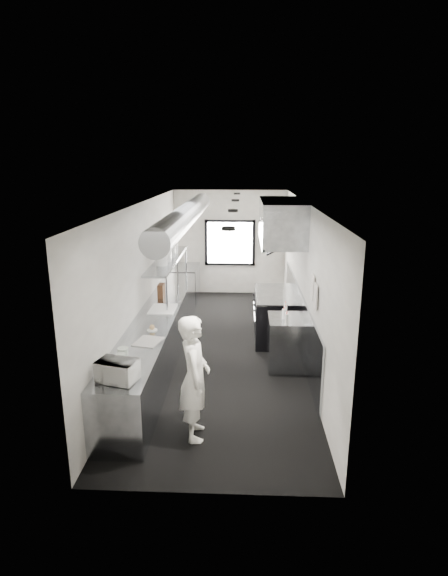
# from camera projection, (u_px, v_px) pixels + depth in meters

# --- Properties ---
(floor) EXTENTS (3.00, 8.00, 0.01)m
(floor) POSITION_uv_depth(u_px,v_px,m) (223.00, 349.00, 8.85)
(floor) COLOR black
(floor) RESTS_ON ground
(ceiling) EXTENTS (3.00, 8.00, 0.01)m
(ceiling) POSITION_uv_depth(u_px,v_px,m) (223.00, 203.00, 8.10)
(ceiling) COLOR silver
(ceiling) RESTS_ON wall_back
(wall_back) EXTENTS (3.00, 0.02, 2.80)m
(wall_back) POSITION_uv_depth(u_px,v_px,m) (230.00, 243.00, 12.33)
(wall_back) COLOR silver
(wall_back) RESTS_ON floor
(wall_front) EXTENTS (3.00, 0.02, 2.80)m
(wall_front) POSITION_uv_depth(u_px,v_px,m) (205.00, 377.00, 4.63)
(wall_front) COLOR silver
(wall_front) RESTS_ON floor
(wall_left) EXTENTS (0.02, 8.00, 2.80)m
(wall_left) POSITION_uv_depth(u_px,v_px,m) (143.00, 278.00, 8.54)
(wall_left) COLOR silver
(wall_left) RESTS_ON floor
(wall_right) EXTENTS (0.02, 8.00, 2.80)m
(wall_right) POSITION_uv_depth(u_px,v_px,m) (304.00, 280.00, 8.41)
(wall_right) COLOR silver
(wall_right) RESTS_ON floor
(wall_cladding) EXTENTS (0.03, 5.50, 1.10)m
(wall_cladding) POSITION_uv_depth(u_px,v_px,m) (299.00, 318.00, 8.93)
(wall_cladding) COLOR gray
(wall_cladding) RESTS_ON wall_right
(hvac_duct) EXTENTS (0.40, 6.40, 0.40)m
(hvac_duct) POSITION_uv_depth(u_px,v_px,m) (187.00, 215.00, 8.59)
(hvac_duct) COLOR gray
(hvac_duct) RESTS_ON ceiling
(service_window) EXTENTS (1.36, 0.05, 1.25)m
(service_window) POSITION_uv_depth(u_px,v_px,m) (230.00, 243.00, 12.30)
(service_window) COLOR white
(service_window) RESTS_ON wall_back
(exhaust_hood) EXTENTS (0.81, 2.20, 0.88)m
(exhaust_hood) POSITION_uv_depth(u_px,v_px,m) (281.00, 222.00, 8.84)
(exhaust_hood) COLOR gray
(exhaust_hood) RESTS_ON ceiling
(prep_counter) EXTENTS (0.70, 6.00, 0.90)m
(prep_counter) POSITION_uv_depth(u_px,v_px,m) (159.00, 336.00, 8.30)
(prep_counter) COLOR gray
(prep_counter) RESTS_ON floor
(pass_shelf) EXTENTS (0.45, 3.00, 0.68)m
(pass_shelf) POSITION_uv_depth(u_px,v_px,m) (168.00, 260.00, 9.46)
(pass_shelf) COLOR gray
(pass_shelf) RESTS_ON prep_counter
(range) EXTENTS (0.88, 1.60, 0.94)m
(range) POSITION_uv_depth(u_px,v_px,m) (275.00, 315.00, 9.36)
(range) COLOR black
(range) RESTS_ON floor
(bottle_station) EXTENTS (0.65, 0.80, 0.90)m
(bottle_station) POSITION_uv_depth(u_px,v_px,m) (287.00, 342.00, 8.01)
(bottle_station) COLOR gray
(bottle_station) RESTS_ON floor
(far_work_table) EXTENTS (0.70, 1.20, 0.90)m
(far_work_table) POSITION_uv_depth(u_px,v_px,m) (185.00, 284.00, 11.86)
(far_work_table) COLOR gray
(far_work_table) RESTS_ON floor
(notice_sheet_a) EXTENTS (0.02, 0.28, 0.38)m
(notice_sheet_a) POSITION_uv_depth(u_px,v_px,m) (312.00, 287.00, 7.21)
(notice_sheet_a) COLOR silver
(notice_sheet_a) RESTS_ON wall_right
(notice_sheet_b) EXTENTS (0.02, 0.28, 0.38)m
(notice_sheet_b) POSITION_uv_depth(u_px,v_px,m) (316.00, 296.00, 6.88)
(notice_sheet_b) COLOR silver
(notice_sheet_b) RESTS_ON wall_right
(line_cook) EXTENTS (0.46, 0.65, 1.67)m
(line_cook) POSITION_uv_depth(u_px,v_px,m) (194.00, 378.00, 5.85)
(line_cook) COLOR white
(line_cook) RESTS_ON floor
(microwave) EXTENTS (0.52, 0.44, 0.27)m
(microwave) POSITION_uv_depth(u_px,v_px,m) (117.00, 371.00, 5.59)
(microwave) COLOR white
(microwave) RESTS_ON prep_counter
(deli_tub_a) EXTENTS (0.19, 0.19, 0.11)m
(deli_tub_a) POSITION_uv_depth(u_px,v_px,m) (123.00, 352.00, 6.36)
(deli_tub_a) COLOR #B8C6B6
(deli_tub_a) RESTS_ON prep_counter
(deli_tub_b) EXTENTS (0.14, 0.14, 0.09)m
(deli_tub_b) POSITION_uv_depth(u_px,v_px,m) (121.00, 357.00, 6.21)
(deli_tub_b) COLOR #B8C6B6
(deli_tub_b) RESTS_ON prep_counter
(newspaper) EXTENTS (0.44, 0.51, 0.01)m
(newspaper) POSITION_uv_depth(u_px,v_px,m) (148.00, 341.00, 6.85)
(newspaper) COLOR silver
(newspaper) RESTS_ON prep_counter
(small_plate) EXTENTS (0.18, 0.18, 0.01)m
(small_plate) POSITION_uv_depth(u_px,v_px,m) (152.00, 330.00, 7.31)
(small_plate) COLOR silver
(small_plate) RESTS_ON prep_counter
(pastry) EXTENTS (0.08, 0.08, 0.08)m
(pastry) POSITION_uv_depth(u_px,v_px,m) (152.00, 327.00, 7.29)
(pastry) COLOR tan
(pastry) RESTS_ON small_plate
(cutting_board) EXTENTS (0.46, 0.61, 0.02)m
(cutting_board) POSITION_uv_depth(u_px,v_px,m) (163.00, 309.00, 8.34)
(cutting_board) COLOR silver
(cutting_board) RESTS_ON prep_counter
(knife_block) EXTENTS (0.12, 0.25, 0.27)m
(knife_block) POSITION_uv_depth(u_px,v_px,m) (161.00, 291.00, 9.08)
(knife_block) COLOR brown
(knife_block) RESTS_ON prep_counter
(plate_stack_a) EXTENTS (0.24, 0.24, 0.27)m
(plate_stack_a) POSITION_uv_depth(u_px,v_px,m) (162.00, 258.00, 8.82)
(plate_stack_a) COLOR silver
(plate_stack_a) RESTS_ON pass_shelf
(plate_stack_b) EXTENTS (0.33, 0.33, 0.35)m
(plate_stack_b) POSITION_uv_depth(u_px,v_px,m) (165.00, 253.00, 9.16)
(plate_stack_b) COLOR silver
(plate_stack_b) RESTS_ON pass_shelf
(plate_stack_c) EXTENTS (0.29, 0.29, 0.32)m
(plate_stack_c) POSITION_uv_depth(u_px,v_px,m) (170.00, 250.00, 9.58)
(plate_stack_c) COLOR silver
(plate_stack_c) RESTS_ON pass_shelf
(plate_stack_d) EXTENTS (0.33, 0.33, 0.39)m
(plate_stack_d) POSITION_uv_depth(u_px,v_px,m) (172.00, 244.00, 9.98)
(plate_stack_d) COLOR silver
(plate_stack_d) RESTS_ON pass_shelf
(squeeze_bottle_a) EXTENTS (0.07, 0.07, 0.19)m
(squeeze_bottle_a) POSITION_uv_depth(u_px,v_px,m) (287.00, 319.00, 7.54)
(squeeze_bottle_a) COLOR silver
(squeeze_bottle_a) RESTS_ON bottle_station
(squeeze_bottle_b) EXTENTS (0.07, 0.07, 0.16)m
(squeeze_bottle_b) POSITION_uv_depth(u_px,v_px,m) (287.00, 317.00, 7.68)
(squeeze_bottle_b) COLOR silver
(squeeze_bottle_b) RESTS_ON bottle_station
(squeeze_bottle_c) EXTENTS (0.08, 0.08, 0.18)m
(squeeze_bottle_c) POSITION_uv_depth(u_px,v_px,m) (284.00, 314.00, 7.83)
(squeeze_bottle_c) COLOR silver
(squeeze_bottle_c) RESTS_ON bottle_station
(squeeze_bottle_d) EXTENTS (0.07, 0.07, 0.17)m
(squeeze_bottle_d) POSITION_uv_depth(u_px,v_px,m) (286.00, 311.00, 8.00)
(squeeze_bottle_d) COLOR silver
(squeeze_bottle_d) RESTS_ON bottle_station
(squeeze_bottle_e) EXTENTS (0.07, 0.07, 0.17)m
(squeeze_bottle_e) POSITION_uv_depth(u_px,v_px,m) (285.00, 307.00, 8.20)
(squeeze_bottle_e) COLOR silver
(squeeze_bottle_e) RESTS_ON bottle_station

